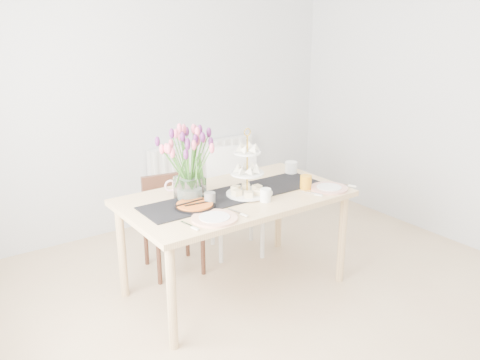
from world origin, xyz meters
TOP-DOWN VIEW (x-y plane):
  - room_shell at (0.00, 0.00)m, footprint 4.50×4.50m
  - radiator at (0.50, 2.19)m, footprint 1.20×0.08m
  - dining_table at (-0.12, 0.71)m, footprint 1.60×0.90m
  - chair_brown at (-0.35, 1.31)m, footprint 0.45×0.45m
  - chair_white at (0.28, 1.30)m, footprint 0.58×0.58m
  - table_runner at (-0.12, 0.71)m, footprint 1.40×0.35m
  - tulip_vase at (-0.44, 0.81)m, footprint 0.62×0.62m
  - cake_stand at (-0.06, 0.65)m, footprint 0.30×0.30m
  - teapot at (-0.43, 0.92)m, footprint 0.31×0.29m
  - cream_jug at (0.54, 0.87)m, footprint 0.12×0.12m
  - tart_tin at (-0.49, 0.65)m, footprint 0.27×0.27m
  - mug_grey at (-0.37, 0.64)m, footprint 0.10×0.10m
  - mug_white at (-0.02, 0.48)m, footprint 0.09×0.09m
  - mug_orange at (0.39, 0.52)m, footprint 0.12×0.12m
  - plate_left at (-0.49, 0.41)m, footprint 0.34×0.34m
  - plate_right at (0.52, 0.41)m, footprint 0.36×0.36m

SIDE VIEW (x-z plane):
  - chair_brown at x=-0.35m, z-range 0.06..0.82m
  - radiator at x=0.50m, z-range 0.15..0.75m
  - chair_white at x=0.28m, z-range 0.07..0.97m
  - dining_table at x=-0.12m, z-range 0.30..1.05m
  - table_runner at x=-0.12m, z-range 0.75..0.76m
  - plate_right at x=0.52m, z-range 0.75..0.76m
  - plate_left at x=-0.49m, z-range 0.75..0.77m
  - tart_tin at x=-0.49m, z-range 0.75..0.78m
  - mug_grey at x=-0.37m, z-range 0.75..0.84m
  - mug_white at x=-0.02m, z-range 0.75..0.84m
  - cream_jug at x=0.54m, z-range 0.75..0.85m
  - mug_orange at x=0.39m, z-range 0.75..0.85m
  - teapot at x=-0.43m, z-range 0.75..0.91m
  - cake_stand at x=-0.06m, z-range 0.66..1.10m
  - tulip_vase at x=-0.44m, z-range 0.83..1.35m
  - room_shell at x=0.00m, z-range -0.95..3.55m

